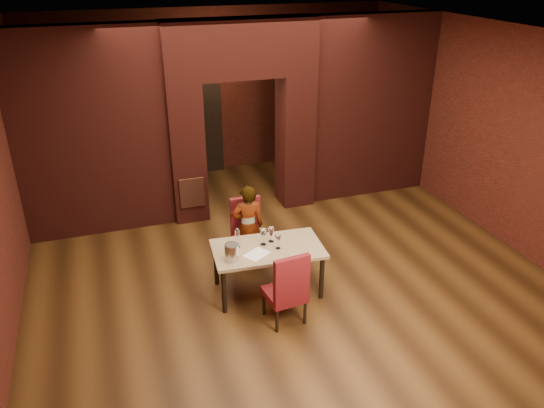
{
  "coord_description": "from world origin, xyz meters",
  "views": [
    {
      "loc": [
        -2.25,
        -6.16,
        4.11
      ],
      "look_at": [
        -0.15,
        0.0,
        1.0
      ],
      "focal_mm": 35.0,
      "sensor_mm": 36.0,
      "label": 1
    }
  ],
  "objects": [
    {
      "name": "wing_wall_left",
      "position": [
        -2.36,
        2.0,
        1.6
      ],
      "size": [
        2.28,
        0.35,
        3.2
      ],
      "primitive_type": "cube",
      "color": "maroon",
      "rests_on": "ground"
    },
    {
      "name": "pillar_right",
      "position": [
        0.95,
        2.0,
        1.15
      ],
      "size": [
        0.55,
        0.55,
        2.3
      ],
      "primitive_type": "cube",
      "color": "maroon",
      "rests_on": "ground"
    },
    {
      "name": "floor",
      "position": [
        0.0,
        0.0,
        0.0
      ],
      "size": [
        8.0,
        8.0,
        0.0
      ],
      "primitive_type": "plane",
      "color": "#4A2C12",
      "rests_on": "ground"
    },
    {
      "name": "wine_bucket",
      "position": [
        -0.91,
        -0.69,
        0.77
      ],
      "size": [
        0.18,
        0.18,
        0.22
      ],
      "primitive_type": "cylinder",
      "color": "#B6B7BE",
      "rests_on": "dining_table"
    },
    {
      "name": "wall_front",
      "position": [
        0.0,
        -4.0,
        1.6
      ],
      "size": [
        7.0,
        0.04,
        3.2
      ],
      "primitive_type": "cube",
      "color": "maroon",
      "rests_on": "ground"
    },
    {
      "name": "wall_right",
      "position": [
        3.5,
        0.0,
        1.6
      ],
      "size": [
        0.04,
        8.0,
        3.2
      ],
      "primitive_type": "cube",
      "color": "maroon",
      "rests_on": "ground"
    },
    {
      "name": "chair_near",
      "position": [
        -0.4,
        -1.19,
        0.49
      ],
      "size": [
        0.49,
        0.49,
        0.98
      ],
      "primitive_type": "cube",
      "rotation": [
        0.0,
        0.0,
        3.25
      ],
      "color": "maroon",
      "rests_on": "ground"
    },
    {
      "name": "vent_panel",
      "position": [
        -0.95,
        1.71,
        0.55
      ],
      "size": [
        0.4,
        0.03,
        0.5
      ],
      "primitive_type": "cube",
      "color": "brown",
      "rests_on": "ground"
    },
    {
      "name": "wine_glass_c",
      "position": [
        -0.28,
        -0.61,
        0.76
      ],
      "size": [
        0.08,
        0.08,
        0.19
      ],
      "primitive_type": null,
      "color": "white",
      "rests_on": "dining_table"
    },
    {
      "name": "rear_door",
      "position": [
        -0.4,
        3.94,
        1.05
      ],
      "size": [
        0.9,
        0.08,
        2.1
      ],
      "primitive_type": "cube",
      "color": "black",
      "rests_on": "ground"
    },
    {
      "name": "chair_far",
      "position": [
        -0.43,
        0.21,
        0.48
      ],
      "size": [
        0.46,
        0.46,
        0.96
      ],
      "primitive_type": "cube",
      "rotation": [
        0.0,
        0.0,
        -0.04
      ],
      "color": "maroon",
      "rests_on": "ground"
    },
    {
      "name": "lintel",
      "position": [
        0.0,
        2.0,
        2.75
      ],
      "size": [
        2.45,
        0.55,
        0.9
      ],
      "primitive_type": "cube",
      "color": "maroon",
      "rests_on": "ground"
    },
    {
      "name": "wing_wall_right",
      "position": [
        2.36,
        2.0,
        1.6
      ],
      "size": [
        2.28,
        0.35,
        3.2
      ],
      "primitive_type": "cube",
      "color": "maroon",
      "rests_on": "ground"
    },
    {
      "name": "water_bottle",
      "position": [
        -0.76,
        -0.41,
        0.8
      ],
      "size": [
        0.06,
        0.06,
        0.27
      ],
      "primitive_type": "cylinder",
      "color": "white",
      "rests_on": "dining_table"
    },
    {
      "name": "wine_glass_a",
      "position": [
        -0.43,
        -0.46,
        0.77
      ],
      "size": [
        0.09,
        0.09,
        0.22
      ],
      "primitive_type": null,
      "color": "white",
      "rests_on": "dining_table"
    },
    {
      "name": "potted_plant",
      "position": [
        0.3,
        0.18,
        0.2
      ],
      "size": [
        0.39,
        0.34,
        0.41
      ],
      "primitive_type": "imported",
      "rotation": [
        0.0,
        0.0,
        0.06
      ],
      "color": "#3A7227",
      "rests_on": "ground"
    },
    {
      "name": "ceiling",
      "position": [
        0.0,
        0.0,
        3.2
      ],
      "size": [
        7.0,
        8.0,
        0.04
      ],
      "primitive_type": "cube",
      "color": "silver",
      "rests_on": "ground"
    },
    {
      "name": "pillar_left",
      "position": [
        -0.95,
        2.0,
        1.15
      ],
      "size": [
        0.55,
        0.55,
        2.3
      ],
      "primitive_type": "cube",
      "color": "maroon",
      "rests_on": "ground"
    },
    {
      "name": "dining_table",
      "position": [
        -0.4,
        -0.55,
        0.33
      ],
      "size": [
        1.47,
        0.91,
        0.66
      ],
      "primitive_type": "cube",
      "rotation": [
        0.0,
        0.0,
        -0.08
      ],
      "color": "tan",
      "rests_on": "ground"
    },
    {
      "name": "person_seated",
      "position": [
        -0.46,
        0.16,
        0.62
      ],
      "size": [
        0.48,
        0.34,
        1.25
      ],
      "primitive_type": "imported",
      "rotation": [
        0.0,
        0.0,
        3.04
      ],
      "color": "white",
      "rests_on": "ground"
    },
    {
      "name": "tasting_sheet",
      "position": [
        -0.58,
        -0.66,
        0.66
      ],
      "size": [
        0.37,
        0.35,
        0.0
      ],
      "primitive_type": "cube",
      "rotation": [
        0.0,
        0.0,
        0.57
      ],
      "color": "white",
      "rests_on": "dining_table"
    },
    {
      "name": "rear_door_frame",
      "position": [
        -0.4,
        3.9,
        1.05
      ],
      "size": [
        1.02,
        0.04,
        2.22
      ],
      "primitive_type": "cube",
      "color": "black",
      "rests_on": "ground"
    },
    {
      "name": "wine_glass_b",
      "position": [
        -0.3,
        -0.42,
        0.77
      ],
      "size": [
        0.08,
        0.08,
        0.21
      ],
      "primitive_type": null,
      "color": "white",
      "rests_on": "dining_table"
    },
    {
      "name": "wall_back",
      "position": [
        0.0,
        4.0,
        1.6
      ],
      "size": [
        7.0,
        0.04,
        3.2
      ],
      "primitive_type": "cube",
      "color": "maroon",
      "rests_on": "ground"
    }
  ]
}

